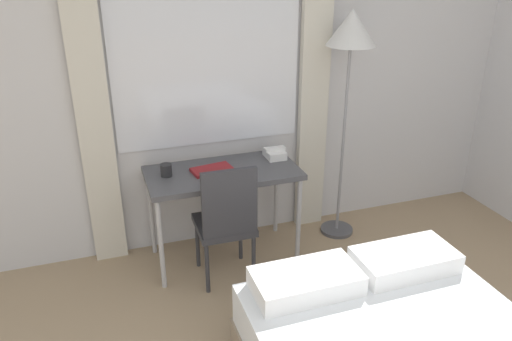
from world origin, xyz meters
name	(u,v)px	position (x,y,z in m)	size (l,w,h in m)	color
wall_back_with_window	(230,77)	(-0.02, 3.10, 1.35)	(5.78, 0.13, 2.70)	silver
desk	(223,179)	(-0.20, 2.74, 0.68)	(1.12, 0.56, 0.75)	#4C4C51
desk_chair	(226,219)	(-0.26, 2.43, 0.52)	(0.41, 0.41, 0.93)	#333338
standing_lamp	(351,44)	(0.82, 2.80, 1.60)	(0.37, 0.37, 1.85)	#4C4C51
telephone	(275,153)	(0.26, 2.85, 0.78)	(0.16, 0.18, 0.08)	white
book	(212,169)	(-0.27, 2.76, 0.76)	(0.32, 0.20, 0.02)	maroon
mug	(166,170)	(-0.61, 2.78, 0.79)	(0.08, 0.08, 0.09)	#262628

